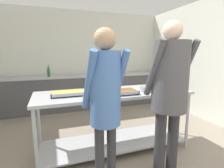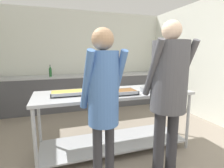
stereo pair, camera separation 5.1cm
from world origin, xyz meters
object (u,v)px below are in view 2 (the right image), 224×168
(sauce_pan, at_px, (148,89))
(guest_serving_right, at_px, (169,86))
(serving_tray_roast, at_px, (123,92))
(serving_tray_vegetables, at_px, (67,93))
(plate_stack, at_px, (98,95))
(guest_serving_left, at_px, (103,95))
(water_bottle, at_px, (50,71))
(broccoli_bowl, at_px, (158,86))

(sauce_pan, xyz_separation_m, guest_serving_right, (-0.13, -0.66, 0.17))
(serving_tray_roast, distance_m, sauce_pan, 0.42)
(sauce_pan, distance_m, guest_serving_right, 0.69)
(serving_tray_vegetables, relative_size, plate_stack, 1.65)
(guest_serving_right, bearing_deg, guest_serving_left, -179.80)
(sauce_pan, xyz_separation_m, water_bottle, (-1.40, 2.37, 0.09))
(serving_tray_vegetables, height_order, water_bottle, water_bottle)
(serving_tray_vegetables, distance_m, guest_serving_right, 1.32)
(serving_tray_roast, height_order, guest_serving_left, guest_serving_left)
(plate_stack, height_order, guest_serving_left, guest_serving_left)
(serving_tray_vegetables, bearing_deg, plate_stack, -25.03)
(plate_stack, distance_m, guest_serving_left, 0.65)
(broccoli_bowl, bearing_deg, serving_tray_roast, -162.80)
(guest_serving_left, bearing_deg, serving_tray_roast, 53.97)
(broccoli_bowl, bearing_deg, sauce_pan, -147.65)
(serving_tray_vegetables, height_order, guest_serving_right, guest_serving_right)
(broccoli_bowl, height_order, guest_serving_right, guest_serving_right)
(serving_tray_roast, xyz_separation_m, guest_serving_right, (0.29, -0.63, 0.18))
(serving_tray_roast, distance_m, guest_serving_right, 0.72)
(serving_tray_roast, relative_size, sauce_pan, 1.01)
(guest_serving_left, bearing_deg, plate_stack, 80.59)
(serving_tray_roast, distance_m, water_bottle, 2.59)
(serving_tray_roast, xyz_separation_m, sauce_pan, (0.42, 0.03, 0.02))
(plate_stack, bearing_deg, guest_serving_right, -43.88)
(serving_tray_roast, distance_m, guest_serving_left, 0.80)
(broccoli_bowl, distance_m, water_bottle, 2.77)
(plate_stack, relative_size, guest_serving_left, 0.16)
(guest_serving_right, bearing_deg, plate_stack, 136.12)
(serving_tray_vegetables, bearing_deg, water_bottle, 96.14)
(sauce_pan, bearing_deg, serving_tray_roast, -176.26)
(serving_tray_vegetables, bearing_deg, sauce_pan, -6.96)
(guest_serving_left, distance_m, water_bottle, 3.08)
(sauce_pan, height_order, water_bottle, water_bottle)
(serving_tray_roast, bearing_deg, serving_tray_vegetables, 167.21)
(serving_tray_vegetables, relative_size, water_bottle, 1.51)
(plate_stack, relative_size, sauce_pan, 0.70)
(plate_stack, xyz_separation_m, guest_serving_left, (-0.10, -0.63, 0.14))
(serving_tray_vegetables, height_order, guest_serving_left, guest_serving_left)
(sauce_pan, height_order, broccoli_bowl, broccoli_bowl)
(broccoli_bowl, xyz_separation_m, guest_serving_left, (-1.19, -0.86, 0.13))
(serving_tray_vegetables, distance_m, serving_tray_roast, 0.76)
(serving_tray_vegetables, bearing_deg, serving_tray_roast, -12.79)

